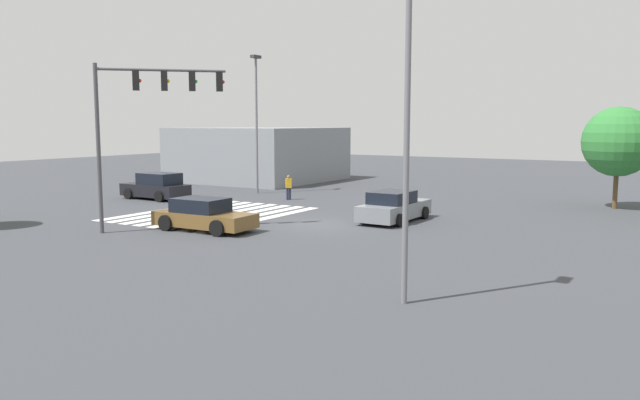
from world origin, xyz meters
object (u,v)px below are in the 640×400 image
car_2 (203,215)px  street_light_pole_a (256,113)px  car_1 (394,207)px  traffic_signal_mast (145,107)px  pedestrian (289,186)px  street_light_pole_b (407,107)px  tree_corner_c (618,142)px  car_0 (156,187)px

car_2 → street_light_pole_a: (-13.34, -7.08, 4.81)m
car_1 → street_light_pole_a: bearing=65.4°
traffic_signal_mast → pedestrian: (-12.78, -1.14, -4.65)m
car_2 → street_light_pole_b: bearing=-27.5°
tree_corner_c → car_1: bearing=-39.3°
street_light_pole_b → car_2: bearing=-115.4°
traffic_signal_mast → street_light_pole_b: (4.44, 14.33, -0.29)m
car_0 → pedestrian: size_ratio=2.93×
car_2 → street_light_pole_b: 14.44m
car_1 → car_2: size_ratio=1.00×
traffic_signal_mast → pedestrian: 13.64m
car_2 → tree_corner_c: (-17.55, 14.94, 3.08)m
street_light_pole_b → car_1: bearing=-154.2°
street_light_pole_b → tree_corner_c: street_light_pole_b is taller
car_1 → tree_corner_c: size_ratio=0.84×
street_light_pole_a → car_1: bearing=64.1°
car_1 → car_2: bearing=139.3°
street_light_pole_a → traffic_signal_mast: bearing=19.1°
street_light_pole_b → tree_corner_c: 23.62m
car_2 → street_light_pole_b: size_ratio=0.54×
traffic_signal_mast → pedestrian: bearing=50.1°
car_1 → pedestrian: size_ratio=3.07×
street_light_pole_b → tree_corner_c: (-23.44, 2.56, -1.45)m
car_0 → car_2: size_ratio=0.96×
traffic_signal_mast → tree_corner_c: (-19.00, 16.89, -1.74)m
traffic_signal_mast → tree_corner_c: 25.48m
car_0 → street_light_pole_b: size_ratio=0.52×
street_light_pole_a → street_light_pole_b: 27.36m
pedestrian → street_light_pole_b: size_ratio=0.18×
traffic_signal_mast → car_0: bearing=89.4°
car_2 → pedestrian: bearing=103.2°
car_0 → tree_corner_c: size_ratio=0.80×
traffic_signal_mast → car_2: size_ratio=1.54×
pedestrian → street_light_pole_a: (-2.01, -3.99, 4.63)m
car_1 → traffic_signal_mast: bearing=137.0°
street_light_pole_a → tree_corner_c: 22.48m
tree_corner_c → street_light_pole_a: bearing=-79.2°
traffic_signal_mast → tree_corner_c: traffic_signal_mast is taller
pedestrian → traffic_signal_mast: bearing=-37.9°
car_2 → street_light_pole_a: bearing=115.9°
car_1 → tree_corner_c: bearing=-37.9°
street_light_pole_b → traffic_signal_mast: bearing=-107.2°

